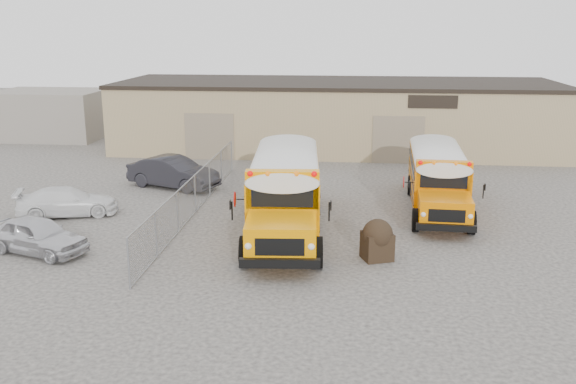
# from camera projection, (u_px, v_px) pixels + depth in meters

# --- Properties ---
(ground) EXTENTS (120.00, 120.00, 0.00)m
(ground) POSITION_uv_depth(u_px,v_px,m) (321.00, 237.00, 26.35)
(ground) COLOR #373432
(ground) RESTS_ON ground
(warehouse) EXTENTS (30.20, 10.20, 4.67)m
(warehouse) POSITION_uv_depth(u_px,v_px,m) (337.00, 114.00, 44.99)
(warehouse) COLOR #8F7F58
(warehouse) RESTS_ON ground
(chainlink_fence) EXTENTS (0.07, 18.07, 1.81)m
(chainlink_fence) POSITION_uv_depth(u_px,v_px,m) (195.00, 194.00, 29.61)
(chainlink_fence) COLOR gray
(chainlink_fence) RESTS_ON ground
(distant_building_left) EXTENTS (8.00, 6.00, 3.60)m
(distant_building_left) POSITION_uv_depth(u_px,v_px,m) (51.00, 114.00, 49.25)
(distant_building_left) COLOR gray
(distant_building_left) RESTS_ON ground
(school_bus_left) EXTENTS (3.66, 11.50, 3.31)m
(school_bus_left) POSITION_uv_depth(u_px,v_px,m) (289.00, 153.00, 33.77)
(school_bus_left) COLOR #F49100
(school_bus_left) RESTS_ON ground
(school_bus_right) EXTENTS (3.19, 9.92, 2.87)m
(school_bus_right) POSITION_uv_depth(u_px,v_px,m) (430.00, 149.00, 36.09)
(school_bus_right) COLOR orange
(school_bus_right) RESTS_ON ground
(tarp_bundle) EXTENTS (1.29, 1.23, 1.55)m
(tarp_bundle) POSITION_uv_depth(u_px,v_px,m) (377.00, 239.00, 23.70)
(tarp_bundle) COLOR black
(tarp_bundle) RESTS_ON ground
(car_silver) EXTENTS (4.47, 2.95, 1.41)m
(car_silver) POSITION_uv_depth(u_px,v_px,m) (37.00, 235.00, 24.40)
(car_silver) COLOR silver
(car_silver) RESTS_ON ground
(car_white) EXTENTS (4.79, 3.10, 1.29)m
(car_white) POSITION_uv_depth(u_px,v_px,m) (67.00, 202.00, 29.26)
(car_white) COLOR white
(car_white) RESTS_ON ground
(car_dark) EXTENTS (5.33, 3.48, 1.66)m
(car_dark) POSITION_uv_depth(u_px,v_px,m) (173.00, 172.00, 34.23)
(car_dark) COLOR black
(car_dark) RESTS_ON ground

